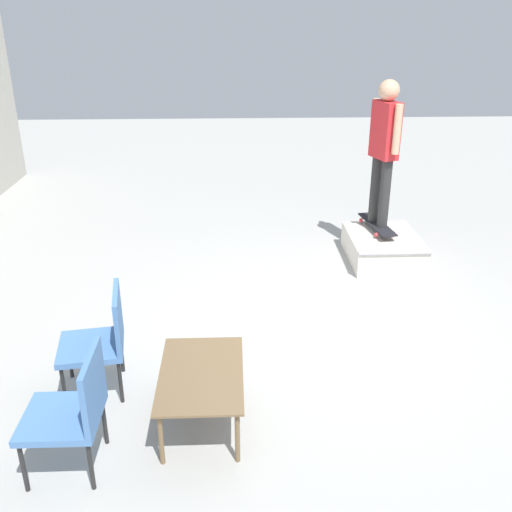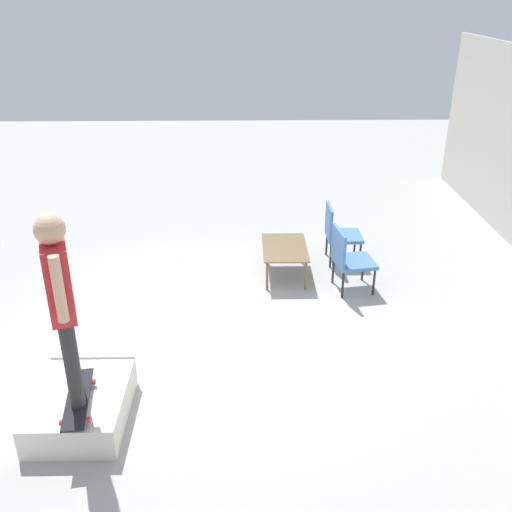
{
  "view_description": "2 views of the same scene",
  "coord_description": "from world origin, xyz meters",
  "px_view_note": "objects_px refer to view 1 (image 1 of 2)",
  "views": [
    {
      "loc": [
        -4.99,
        0.81,
        2.97
      ],
      "look_at": [
        -0.09,
        0.61,
        0.83
      ],
      "focal_mm": 40.0,
      "sensor_mm": 36.0,
      "label": 1
    },
    {
      "loc": [
        6.02,
        0.52,
        3.83
      ],
      "look_at": [
        -0.24,
        0.64,
        0.85
      ],
      "focal_mm": 40.0,
      "sensor_mm": 36.0,
      "label": 2
    }
  ],
  "objects_px": {
    "skate_ramp_box": "(383,248)",
    "person_skater": "(384,141)",
    "coffee_table": "(201,378)",
    "skateboard_on_ramp": "(377,224)",
    "patio_chair_left": "(74,407)",
    "patio_chair_right": "(102,337)"
  },
  "relations": [
    {
      "from": "person_skater",
      "to": "patio_chair_left",
      "type": "xyz_separation_m",
      "value": [
        -3.67,
        2.94,
        -0.98
      ]
    },
    {
      "from": "person_skater",
      "to": "patio_chair_right",
      "type": "bearing_deg",
      "value": 114.65
    },
    {
      "from": "skate_ramp_box",
      "to": "patio_chair_left",
      "type": "height_order",
      "value": "patio_chair_left"
    },
    {
      "from": "skateboard_on_ramp",
      "to": "patio_chair_left",
      "type": "bearing_deg",
      "value": 133.11
    },
    {
      "from": "skateboard_on_ramp",
      "to": "coffee_table",
      "type": "height_order",
      "value": "coffee_table"
    },
    {
      "from": "skate_ramp_box",
      "to": "skateboard_on_ramp",
      "type": "xyz_separation_m",
      "value": [
        0.2,
        0.05,
        0.25
      ]
    },
    {
      "from": "person_skater",
      "to": "patio_chair_left",
      "type": "bearing_deg",
      "value": 122.66
    },
    {
      "from": "person_skater",
      "to": "patio_chair_right",
      "type": "xyz_separation_m",
      "value": [
        -2.77,
        2.94,
        -0.98
      ]
    },
    {
      "from": "patio_chair_left",
      "to": "coffee_table",
      "type": "bearing_deg",
      "value": 118.03
    },
    {
      "from": "skate_ramp_box",
      "to": "patio_chair_right",
      "type": "height_order",
      "value": "patio_chair_right"
    },
    {
      "from": "coffee_table",
      "to": "patio_chair_left",
      "type": "height_order",
      "value": "patio_chair_left"
    },
    {
      "from": "skate_ramp_box",
      "to": "person_skater",
      "type": "height_order",
      "value": "person_skater"
    },
    {
      "from": "skateboard_on_ramp",
      "to": "patio_chair_right",
      "type": "height_order",
      "value": "patio_chair_right"
    },
    {
      "from": "patio_chair_left",
      "to": "patio_chair_right",
      "type": "bearing_deg",
      "value": -179.91
    },
    {
      "from": "person_skater",
      "to": "coffee_table",
      "type": "distance_m",
      "value": 4.01
    },
    {
      "from": "skateboard_on_ramp",
      "to": "coffee_table",
      "type": "xyz_separation_m",
      "value": [
        -3.23,
        2.11,
        -0.01
      ]
    },
    {
      "from": "person_skater",
      "to": "coffee_table",
      "type": "xyz_separation_m",
      "value": [
        -3.23,
        2.11,
        -1.08
      ]
    },
    {
      "from": "skateboard_on_ramp",
      "to": "person_skater",
      "type": "bearing_deg",
      "value": 171.78
    },
    {
      "from": "person_skater",
      "to": "coffee_table",
      "type": "relative_size",
      "value": 1.8
    },
    {
      "from": "coffee_table",
      "to": "patio_chair_right",
      "type": "relative_size",
      "value": 1.1
    },
    {
      "from": "skateboard_on_ramp",
      "to": "person_skater",
      "type": "relative_size",
      "value": 0.5
    },
    {
      "from": "patio_chair_left",
      "to": "person_skater",
      "type": "bearing_deg",
      "value": 141.34
    }
  ]
}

